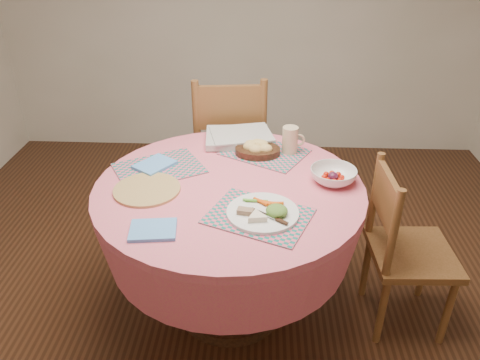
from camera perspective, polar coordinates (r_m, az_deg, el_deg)
The scene contains 15 objects.
ground at distance 2.60m, azimuth -1.14°, elevation -15.09°, with size 4.00×4.00×0.00m, color #331C0F.
dining_table at distance 2.24m, azimuth -1.28°, elevation -4.96°, with size 1.24×1.24×0.75m.
chair_right at distance 2.38m, azimuth 19.27°, elevation -7.70°, with size 0.40×0.42×0.87m.
chair_back at distance 2.98m, azimuth -1.29°, elevation 3.94°, with size 0.52×0.50×1.02m.
placemat_front at distance 1.92m, azimuth 2.29°, elevation -4.41°, with size 0.40×0.30×0.01m, color #137064.
placemat_left at distance 2.31m, azimuth -9.84°, elevation 1.43°, with size 0.40×0.30×0.01m, color #137064.
placemat_back at distance 2.43m, azimuth 3.01°, elevation 3.40°, with size 0.40×0.30×0.01m, color #137064.
wicker_trivet at distance 2.13m, azimuth -11.27°, elevation -1.13°, with size 0.30×0.30×0.01m, color #AE834B.
napkin_near at distance 1.86m, azimuth -10.56°, elevation -6.00°, with size 0.18×0.14×0.01m, color #5A9CE8.
napkin_far at distance 2.32m, azimuth -10.36°, elevation 1.84°, with size 0.18×0.14×0.01m, color #5A9CE8.
dinner_plate at distance 1.92m, azimuth 2.97°, elevation -3.88°, with size 0.30×0.30×0.05m.
bread_bowl at distance 2.39m, azimuth 2.13°, elevation 3.89°, with size 0.23×0.23×0.08m.
latte_mug at distance 2.41m, azimuth 6.17°, elevation 4.89°, with size 0.12×0.08×0.14m.
fruit_bowl at distance 2.19m, azimuth 11.29°, elevation 0.51°, with size 0.25×0.25×0.07m.
newspaper_stack at distance 2.55m, azimuth -0.20°, elevation 5.30°, with size 0.39×0.32×0.04m.
Camera 1 is at (0.14, -1.84, 1.83)m, focal length 35.00 mm.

